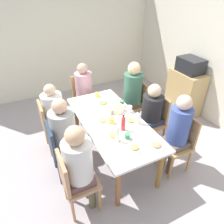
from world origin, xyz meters
TOP-DOWN VIEW (x-y plane):
  - ground_plane at (0.00, 0.00)m, footprint 6.27×6.27m
  - wall_left at (-2.67, 0.00)m, footprint 0.12×4.71m
  - dining_table at (0.00, 0.00)m, footprint 1.82×0.83m
  - chair_0 at (0.00, 0.80)m, footprint 0.40×0.40m
  - person_0 at (-0.00, 0.70)m, footprint 0.33×0.33m
  - chair_1 at (-1.29, 0.00)m, footprint 0.40×0.40m
  - person_1 at (-1.20, 0.00)m, footprint 0.32×0.32m
  - chair_2 at (0.61, -0.80)m, footprint 0.40×0.40m
  - person_2 at (0.61, -0.71)m, footprint 0.33×0.33m
  - chair_3 at (-0.61, -0.80)m, footprint 0.40×0.40m
  - person_3 at (-0.61, -0.70)m, footprint 0.32×0.32m
  - chair_4 at (0.61, 0.80)m, footprint 0.40×0.40m
  - person_4 at (0.61, 0.70)m, footprint 0.30×0.30m
  - chair_5 at (0.00, -0.80)m, footprint 0.40×0.40m
  - person_5 at (0.00, -0.71)m, footprint 0.33×0.33m
  - chair_6 at (-0.61, 0.80)m, footprint 0.40×0.40m
  - person_6 at (-0.61, 0.71)m, footprint 0.33×0.33m
  - plate_0 at (0.73, 0.25)m, footprint 0.23×0.23m
  - plate_1 at (0.33, -0.13)m, footprint 0.26×0.26m
  - plate_2 at (-0.48, 0.07)m, footprint 0.25×0.25m
  - plate_3 at (0.14, 0.23)m, footprint 0.21×0.21m
  - plate_4 at (0.65, -0.01)m, footprint 0.20×0.20m
  - plate_5 at (-0.03, -0.13)m, footprint 0.22×0.22m
  - bowl_0 at (-0.20, 0.19)m, footprint 0.24×0.24m
  - cup_0 at (0.05, -0.03)m, footprint 0.12×0.08m
  - cup_1 at (0.45, 0.01)m, footprint 0.11×0.08m
  - cup_2 at (-0.75, 0.08)m, footprint 0.12×0.08m
  - cup_3 at (-0.30, 0.32)m, footprint 0.11×0.08m
  - cup_4 at (-0.18, 0.03)m, footprint 0.12×0.09m
  - cup_5 at (-0.09, 0.34)m, footprint 0.13×0.09m
  - bottle_0 at (0.44, -0.14)m, footprint 0.05×0.05m
  - bottle_1 at (0.26, 0.04)m, footprint 0.06×0.06m
  - bottle_2 at (0.23, 0.31)m, footprint 0.06×0.06m
  - side_cabinet at (-0.58, 1.99)m, footprint 0.70×0.44m
  - microwave at (-0.58, 1.99)m, footprint 0.48×0.36m

SIDE VIEW (x-z plane):
  - ground_plane at x=0.00m, z-range 0.00..0.00m
  - side_cabinet at x=-0.58m, z-range 0.00..0.90m
  - chair_0 at x=0.00m, z-range 0.06..0.96m
  - chair_1 at x=-1.29m, z-range 0.06..0.96m
  - chair_2 at x=0.61m, z-range 0.06..0.96m
  - chair_3 at x=-0.61m, z-range 0.06..0.96m
  - chair_4 at x=0.61m, z-range 0.06..0.96m
  - chair_5 at x=0.00m, z-range 0.06..0.96m
  - chair_6 at x=-0.61m, z-range 0.06..0.96m
  - dining_table at x=0.00m, z-range 0.28..1.00m
  - person_0 at x=0.00m, z-range 0.13..1.28m
  - person_3 at x=-0.61m, z-range 0.12..1.32m
  - person_1 at x=-1.20m, z-range 0.12..1.32m
  - plate_4 at x=0.65m, z-range 0.72..0.76m
  - plate_0 at x=0.73m, z-range 0.72..0.76m
  - plate_3 at x=0.14m, z-range 0.72..0.76m
  - plate_5 at x=-0.03m, z-range 0.72..0.76m
  - plate_1 at x=0.33m, z-range 0.72..0.76m
  - plate_2 at x=-0.48m, z-range 0.72..0.76m
  - person_4 at x=0.61m, z-range 0.12..1.38m
  - person_5 at x=0.00m, z-range 0.13..1.39m
  - cup_1 at x=0.45m, z-range 0.72..0.80m
  - person_2 at x=0.61m, z-range 0.13..1.39m
  - cup_2 at x=-0.75m, z-range 0.72..0.80m
  - cup_0 at x=0.05m, z-range 0.72..0.81m
  - cup_4 at x=-0.18m, z-range 0.72..0.81m
  - cup_3 at x=-0.30m, z-range 0.72..0.82m
  - bowl_0 at x=-0.20m, z-range 0.72..0.82m
  - cup_5 at x=-0.09m, z-range 0.72..0.82m
  - person_6 at x=-0.61m, z-range 0.13..1.43m
  - bottle_2 at x=0.23m, z-range 0.72..0.93m
  - bottle_1 at x=0.26m, z-range 0.72..0.96m
  - bottle_0 at x=0.44m, z-range 0.72..0.96m
  - microwave at x=-0.58m, z-range 0.90..1.18m
  - wall_left at x=-2.67m, z-range 0.00..2.60m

